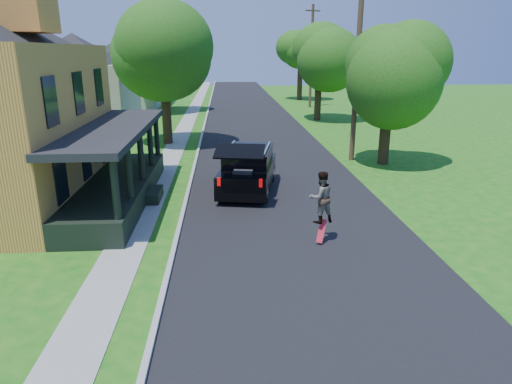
{
  "coord_description": "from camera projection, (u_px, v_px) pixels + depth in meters",
  "views": [
    {
      "loc": [
        -2.4,
        -12.32,
        5.98
      ],
      "look_at": [
        -1.33,
        3.0,
        1.19
      ],
      "focal_mm": 32.0,
      "sensor_mm": 36.0,
      "label": 1
    }
  ],
  "objects": [
    {
      "name": "utility_pole_far",
      "position": [
        311.0,
        56.0,
        48.49
      ],
      "size": [
        1.67,
        0.7,
        10.55
      ],
      "rotation": [
        0.0,
        0.0,
        0.34
      ],
      "color": "#452F20",
      "rests_on": "ground"
    },
    {
      "name": "front_walk",
      "position": [
        53.0,
        202.0,
        18.76
      ],
      "size": [
        6.5,
        1.2,
        0.03
      ],
      "primitive_type": "cube",
      "color": "gray",
      "rests_on": "ground"
    },
    {
      "name": "sidewalk",
      "position": [
        180.0,
        138.0,
        32.35
      ],
      "size": [
        1.3,
        120.0,
        0.03
      ],
      "primitive_type": "cube",
      "color": "gray",
      "rests_on": "ground"
    },
    {
      "name": "utility_pole_near",
      "position": [
        358.0,
        57.0,
        24.34
      ],
      "size": [
        1.76,
        0.29,
        10.9
      ],
      "rotation": [
        0.0,
        0.0,
        -0.01
      ],
      "color": "#452F20",
      "rests_on": "ground"
    },
    {
      "name": "skateboarder",
      "position": [
        321.0,
        197.0,
        14.44
      ],
      "size": [
        0.98,
        0.86,
        1.68
      ],
      "rotation": [
        0.0,
        0.0,
        3.46
      ],
      "color": "black",
      "rests_on": "ground"
    },
    {
      "name": "curb",
      "position": [
        201.0,
        138.0,
        32.46
      ],
      "size": [
        0.15,
        120.0,
        0.12
      ],
      "primitive_type": "cube",
      "color": "#A2A29D",
      "rests_on": "ground"
    },
    {
      "name": "skateboard",
      "position": [
        321.0,
        232.0,
        14.63
      ],
      "size": [
        0.4,
        0.41,
        0.71
      ],
      "rotation": [
        0.0,
        0.0,
        -0.33
      ],
      "color": "red",
      "rests_on": "ground"
    },
    {
      "name": "neighbor_house_far",
      "position": [
        121.0,
        67.0,
        49.63
      ],
      "size": [
        12.78,
        12.78,
        8.3
      ],
      "color": "beige",
      "rests_on": "ground"
    },
    {
      "name": "black_suv",
      "position": [
        248.0,
        170.0,
        20.08
      ],
      "size": [
        2.93,
        5.62,
        2.49
      ],
      "rotation": [
        0.0,
        0.0,
        -0.19
      ],
      "color": "black",
      "rests_on": "ground"
    },
    {
      "name": "tree_left_far",
      "position": [
        162.0,
        51.0,
        44.16
      ],
      "size": [
        7.13,
        6.93,
        9.05
      ],
      "rotation": [
        0.0,
        0.0,
        0.28
      ],
      "color": "black",
      "rests_on": "ground"
    },
    {
      "name": "tree_right_far",
      "position": [
        300.0,
        49.0,
        55.78
      ],
      "size": [
        6.41,
        6.03,
        9.12
      ],
      "rotation": [
        0.0,
        0.0,
        0.18
      ],
      "color": "black",
      "rests_on": "ground"
    },
    {
      "name": "tree_right_mid",
      "position": [
        319.0,
        50.0,
        39.11
      ],
      "size": [
        6.21,
        6.11,
        9.28
      ],
      "rotation": [
        0.0,
        0.0,
        -0.02
      ],
      "color": "black",
      "rests_on": "ground"
    },
    {
      "name": "tree_right_near",
      "position": [
        390.0,
        67.0,
        23.69
      ],
      "size": [
        4.93,
        4.79,
        7.66
      ],
      "rotation": [
        0.0,
        0.0,
        -0.04
      ],
      "color": "black",
      "rests_on": "ground"
    },
    {
      "name": "neighbor_house_mid",
      "position": [
        76.0,
        75.0,
        34.39
      ],
      "size": [
        12.78,
        12.78,
        8.3
      ],
      "color": "beige",
      "rests_on": "ground"
    },
    {
      "name": "ground",
      "position": [
        307.0,
        259.0,
        13.67
      ],
      "size": [
        140.0,
        140.0,
        0.0
      ],
      "primitive_type": "plane",
      "color": "#146113",
      "rests_on": "ground"
    },
    {
      "name": "street",
      "position": [
        258.0,
        137.0,
        32.72
      ],
      "size": [
        8.0,
        120.0,
        0.02
      ],
      "primitive_type": "cube",
      "color": "black",
      "rests_on": "ground"
    },
    {
      "name": "tree_left_mid",
      "position": [
        162.0,
        46.0,
        28.8
      ],
      "size": [
        7.27,
        7.45,
        9.5
      ],
      "rotation": [
        0.0,
        0.0,
        -0.31
      ],
      "color": "black",
      "rests_on": "ground"
    }
  ]
}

